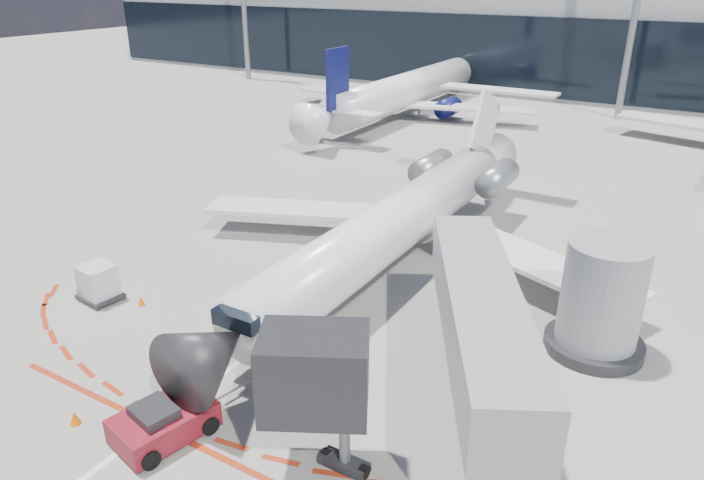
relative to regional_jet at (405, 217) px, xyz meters
The scene contains 12 objects.
ground 5.70m from the regional_jet, 106.10° to the right, with size 260.00×260.00×0.00m, color slate.
apron_centerline 4.11m from the regional_jet, 116.03° to the right, with size 0.25×40.00×0.01m, color silver.
apron_stop_bar 16.65m from the regional_jet, 94.92° to the right, with size 14.00×0.25×0.01m, color maroon.
terminal_building 60.40m from the regional_jet, 91.34° to the left, with size 150.00×24.15×24.00m.
jet_bridge 11.53m from the regional_jet, 43.31° to the right, with size 10.03×15.20×4.90m.
regional_jet is the anchor object (origin of this frame).
pushback_tug 16.70m from the regional_jet, 92.33° to the right, with size 2.80×5.29×1.35m.
ramp_worker 13.42m from the regional_jet, 99.90° to the right, with size 0.60×0.39×1.64m, color #C9F019.
uld_container 15.52m from the regional_jet, 132.86° to the right, with size 2.05×1.80×1.76m.
safety_cone_left 13.79m from the regional_jet, 128.02° to the right, with size 0.33×0.33×0.46m, color #E55804.
safety_cone_right 18.29m from the regional_jet, 102.13° to the right, with size 0.38×0.38×0.53m, color #E55804.
bg_airliner_0 37.04m from the regional_jet, 116.27° to the left, with size 32.17×34.06×10.41m, color silver, non-canonical shape.
Camera 1 is at (14.84, -22.88, 14.59)m, focal length 32.00 mm.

